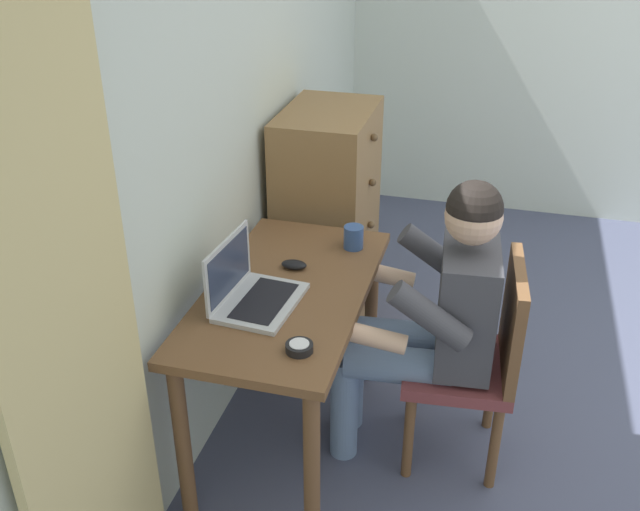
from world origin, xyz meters
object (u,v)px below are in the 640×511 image
object	(u,v)px
desk	(288,316)
dresser	(327,220)
coffee_mug	(354,237)
computer_mouse	(294,265)
laptop	(250,290)
desk_clock	(299,347)
chair	(477,356)
person_seated	(432,310)

from	to	relation	value
desk	dresser	distance (m)	0.96
dresser	coffee_mug	xyz separation A→B (m)	(-0.58, -0.26, 0.22)
computer_mouse	coffee_mug	distance (m)	0.30
dresser	laptop	size ratio (longest dim) A/B	3.11
laptop	desk_clock	size ratio (longest dim) A/B	3.99
desk	coffee_mug	xyz separation A→B (m)	(0.38, -0.17, 0.17)
chair	dresser	bearing A→B (deg)	43.75
chair	person_seated	bearing A→B (deg)	94.50
computer_mouse	laptop	bearing A→B (deg)	162.44
computer_mouse	desk	bearing A→B (deg)	-175.24
computer_mouse	coffee_mug	bearing A→B (deg)	-40.67
desk	chair	size ratio (longest dim) A/B	1.27
chair	computer_mouse	world-z (taller)	chair
desk	chair	world-z (taller)	chair
desk	person_seated	bearing A→B (deg)	-78.74
laptop	computer_mouse	distance (m)	0.29
dresser	desk_clock	world-z (taller)	dresser
dresser	computer_mouse	world-z (taller)	dresser
person_seated	desk_clock	world-z (taller)	person_seated
desk	laptop	xyz separation A→B (m)	(-0.13, 0.10, 0.17)
person_seated	desk	bearing A→B (deg)	101.26
desk_clock	coffee_mug	world-z (taller)	coffee_mug
desk	computer_mouse	distance (m)	0.21
person_seated	coffee_mug	xyz separation A→B (m)	(0.28, 0.36, 0.12)
person_seated	coffee_mug	size ratio (longest dim) A/B	9.84
dresser	laptop	distance (m)	1.11
coffee_mug	dresser	bearing A→B (deg)	24.17
desk	person_seated	size ratio (longest dim) A/B	0.92
desk	chair	xyz separation A→B (m)	(0.12, -0.71, -0.13)
desk_clock	desk	bearing A→B (deg)	23.28
computer_mouse	desk_clock	distance (m)	0.54
person_seated	chair	bearing A→B (deg)	-85.50
laptop	chair	bearing A→B (deg)	-73.03
laptop	desk_clock	bearing A→B (deg)	-133.23
chair	computer_mouse	xyz separation A→B (m)	(0.03, 0.73, 0.27)
dresser	computer_mouse	bearing A→B (deg)	-174.71
laptop	coffee_mug	world-z (taller)	laptop
coffee_mug	laptop	bearing A→B (deg)	152.80
computer_mouse	desk_clock	bearing A→B (deg)	-163.34
person_seated	computer_mouse	world-z (taller)	person_seated
desk	chair	distance (m)	0.73
person_seated	desk_clock	size ratio (longest dim) A/B	13.11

